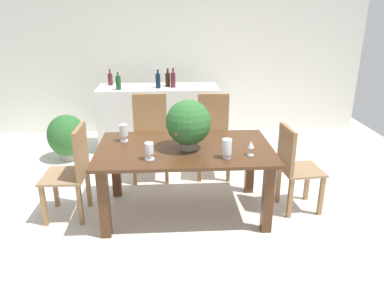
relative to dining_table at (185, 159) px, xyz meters
The scene contains 19 objects.
ground_plane 0.69m from the dining_table, 90.00° to the left, with size 7.04×7.04×0.00m, color silver.
back_wall 2.97m from the dining_table, 90.00° to the left, with size 6.40×0.10×2.60m, color silver.
dining_table is the anchor object (origin of this frame).
chair_far_left 1.08m from the dining_table, 112.15° to the left, with size 0.48×0.47×1.07m.
chair_head_end 1.16m from the dining_table, behind, with size 0.45×0.47×1.00m.
chair_foot_end 1.17m from the dining_table, ahead, with size 0.46×0.45×0.95m.
chair_far_right 1.07m from the dining_table, 67.38° to the left, with size 0.46×0.43×1.07m.
flower_centerpiece 0.41m from the dining_table, 49.15° to the right, with size 0.45×0.45×0.51m.
crystal_vase_left 0.52m from the dining_table, 138.68° to the right, with size 0.09×0.09×0.17m.
crystal_vase_center_near 0.72m from the dining_table, 161.31° to the left, with size 0.09×0.09×0.19m.
crystal_vase_right 0.55m from the dining_table, 38.93° to the right, with size 0.09×0.09×0.19m.
wine_glass 0.72m from the dining_table, 21.96° to the right, with size 0.07×0.07×0.15m.
kitchen_counter 2.06m from the dining_table, 99.05° to the left, with size 1.82×0.64×0.97m, color silver.
wine_bottle_amber 2.12m from the dining_table, 115.53° to the left, with size 0.07×0.07×0.25m.
wine_bottle_clear 2.04m from the dining_table, 92.59° to the left, with size 0.07×0.07×0.29m.
wine_bottle_dark 2.02m from the dining_table, 99.26° to the left, with size 0.07×0.07×0.27m.
wine_bottle_tall 2.48m from the dining_table, 115.62° to the left, with size 0.07×0.07×0.25m.
wine_bottle_green 2.12m from the dining_table, 94.70° to the left, with size 0.07×0.07×0.27m.
potted_plant_floor 2.31m from the dining_table, 135.92° to the left, with size 0.55×0.55×0.67m.
Camera 1 is at (-0.14, -3.87, 2.13)m, focal length 34.80 mm.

